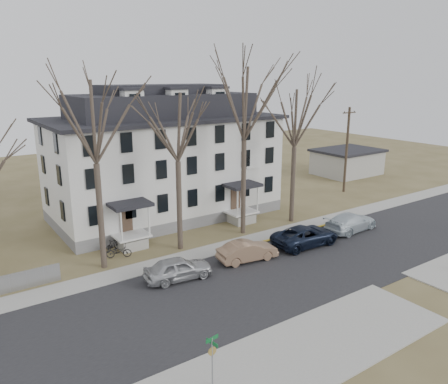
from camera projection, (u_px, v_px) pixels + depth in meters
ground at (321, 279)px, 28.43m from camera, size 120.00×120.00×0.00m
main_road at (299, 268)px, 30.02m from camera, size 120.00×10.00×0.04m
far_sidewalk at (246, 242)px, 34.79m from camera, size 120.00×2.00×0.08m
near_sidewalk_left at (280, 364)px, 20.07m from camera, size 20.00×5.00×0.08m
yellow_curb at (300, 233)px, 36.81m from camera, size 14.00×0.25×0.06m
boarding_house at (164, 159)px, 40.22m from camera, size 20.80×12.36×12.05m
distant_building at (347, 162)px, 58.13m from camera, size 8.50×6.50×3.35m
tree_far_left at (93, 116)px, 27.52m from camera, size 8.40×8.40×13.72m
tree_mid_left at (177, 122)px, 30.99m from camera, size 7.80×7.80×12.74m
tree_center at (245, 99)px, 33.89m from camera, size 9.00×9.00×14.70m
tree_mid_right at (296, 114)px, 37.29m from camera, size 7.80×7.80×12.74m
utility_pole_far at (347, 149)px, 48.41m from camera, size 2.00×0.28×9.50m
car_silver at (178, 269)px, 28.15m from camera, size 4.61×2.29×1.51m
car_tan at (247, 251)px, 31.04m from camera, size 4.55×2.11×1.44m
car_navy at (305, 236)px, 33.86m from camera, size 5.63×2.78×1.54m
car_white at (351, 222)px, 36.99m from camera, size 5.43×2.51×1.54m
bicycle_left at (119, 252)px, 31.60m from camera, size 1.91×1.32×0.95m
bicycle_right at (113, 245)px, 32.82m from camera, size 1.58×1.10×0.93m
street_sign at (212, 354)px, 18.24m from camera, size 0.68×0.68×2.39m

